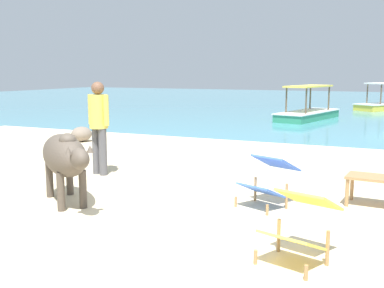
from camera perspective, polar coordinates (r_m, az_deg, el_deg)
sand_beach at (r=5.70m, az=-9.43°, el=-9.80°), size 18.00×14.00×0.04m
water_surface at (r=26.71m, az=17.69°, el=4.56°), size 60.00×36.00×0.03m
cow at (r=6.53m, az=-15.30°, el=-1.45°), size 1.60×1.38×0.99m
low_bench_table at (r=6.68m, az=21.70°, el=-4.28°), size 0.79×0.50×0.41m
deck_chair_near at (r=6.33m, az=9.37°, el=-4.09°), size 0.78×0.91×0.68m
deck_chair_far at (r=4.59m, az=13.15°, el=-9.23°), size 0.73×0.89×0.68m
person_standing at (r=8.20m, az=-11.37°, el=2.81°), size 0.49×0.32×1.62m
shore_rock_medium at (r=12.30m, az=-13.39°, el=1.19°), size 0.67×0.69×0.39m
boat_green at (r=18.26m, az=14.02°, el=3.80°), size 1.96×3.84×1.29m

